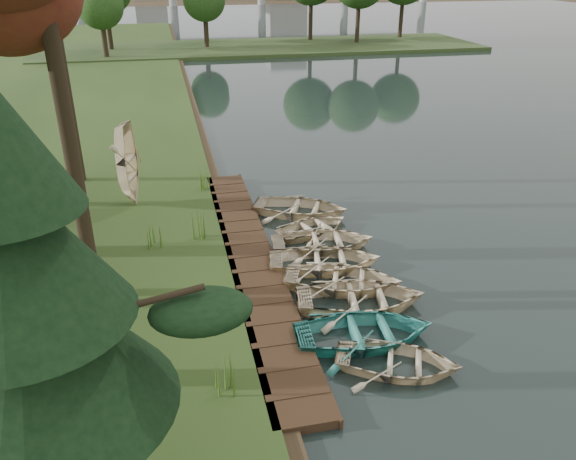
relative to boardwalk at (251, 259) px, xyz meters
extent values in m
plane|color=#3D2F1D|center=(1.60, 0.00, -0.15)|extent=(300.00, 300.00, 0.00)
cube|color=#362315|center=(0.00, 0.00, 0.00)|extent=(1.60, 16.00, 0.30)
cube|color=#31451E|center=(9.60, 50.00, 0.08)|extent=(50.00, 14.00, 0.45)
cylinder|color=black|center=(-13.73, 50.00, 2.70)|extent=(0.50, 0.50, 4.80)
cylinder|color=black|center=(-7.07, 50.00, 2.70)|extent=(0.50, 0.50, 4.80)
cylinder|color=black|center=(-0.40, 50.00, 2.70)|extent=(0.50, 0.50, 4.80)
cylinder|color=black|center=(6.27, 50.00, 2.70)|extent=(0.50, 0.50, 4.80)
cylinder|color=black|center=(12.93, 50.00, 2.70)|extent=(0.50, 0.50, 4.80)
cylinder|color=black|center=(19.60, 50.00, 2.70)|extent=(0.50, 0.50, 4.80)
cylinder|color=black|center=(26.27, 50.00, 2.70)|extent=(0.50, 0.50, 4.80)
imported|color=beige|center=(2.75, -6.41, 0.23)|extent=(3.79, 3.32, 0.65)
imported|color=teal|center=(2.32, -5.11, 0.30)|extent=(4.00, 2.99, 0.79)
imported|color=beige|center=(2.77, -3.48, 0.30)|extent=(4.26, 3.34, 0.80)
imported|color=beige|center=(2.56, -2.32, 0.28)|extent=(4.40, 3.79, 0.77)
imported|color=beige|center=(2.36, -0.99, 0.29)|extent=(4.17, 3.28, 0.78)
imported|color=beige|center=(2.67, 0.38, 0.28)|extent=(3.93, 3.00, 0.76)
imported|color=beige|center=(2.68, 1.73, 0.21)|extent=(3.54, 3.05, 0.62)
imported|color=beige|center=(2.60, 3.50, 0.29)|extent=(4.59, 4.05, 0.79)
imported|color=beige|center=(-4.01, 5.42, 0.51)|extent=(3.97, 3.27, 0.71)
cylinder|color=black|center=(-5.00, -1.36, 4.80)|extent=(0.43, 0.43, 9.29)
cylinder|color=black|center=(-6.50, 8.98, 5.11)|extent=(0.44, 0.44, 9.92)
cone|color=black|center=(-4.48, -9.87, 4.61)|extent=(3.80, 3.80, 2.60)
cone|color=black|center=(-4.48, -9.87, 6.04)|extent=(2.90, 2.90, 2.25)
cone|color=#3F661E|center=(-1.59, -6.49, 0.63)|extent=(0.60, 0.60, 0.97)
cone|color=#3F661E|center=(-3.21, 1.40, 0.60)|extent=(0.60, 0.60, 0.90)
cone|color=#3F661E|center=(-1.64, 1.78, 0.72)|extent=(0.60, 0.60, 1.13)
cone|color=#3F661E|center=(-1.00, 6.58, 0.60)|extent=(0.60, 0.60, 0.89)
camera|label=1|loc=(-2.42, -16.86, 9.34)|focal=35.00mm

